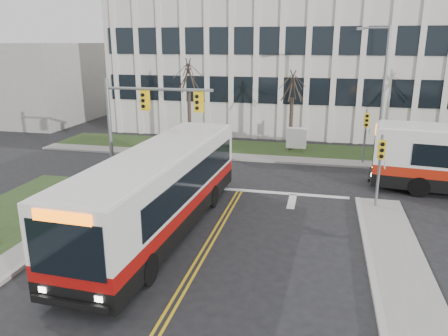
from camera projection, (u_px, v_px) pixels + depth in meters
ground at (202, 257)px, 17.13m from camera, size 120.00×120.00×0.00m
sidewalk_cross at (330, 162)px, 30.29m from camera, size 44.00×1.60×0.14m
building_lawn at (330, 153)px, 32.91m from camera, size 44.00×5.00×0.12m
office_building at (333, 64)px, 42.50m from camera, size 40.00×16.00×12.00m
building_annex at (30, 82)px, 45.90m from camera, size 12.00×12.00×8.00m
mast_arm_signal at (137, 115)px, 23.85m from camera, size 6.11×0.38×6.20m
signal_pole_near at (380, 161)px, 21.37m from camera, size 0.34×0.39×3.80m
signal_pole_far at (366, 129)px, 29.33m from camera, size 0.34×0.39×3.80m
streetlight at (381, 87)px, 29.15m from camera, size 2.15×0.25×9.20m
directory_sign at (296, 138)px, 32.67m from camera, size 1.50×0.12×2.00m
tree_left at (188, 77)px, 33.73m from camera, size 1.80×1.80×7.70m
tree_mid at (292, 87)px, 32.39m from camera, size 1.80×1.80×6.82m
bus_main at (160, 192)px, 19.05m from camera, size 3.56×13.70×3.62m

